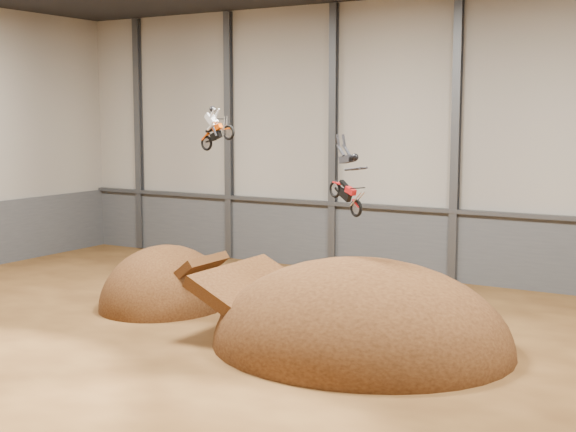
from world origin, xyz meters
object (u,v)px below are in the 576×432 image
object	(u,v)px
fmx_rider_b	(343,175)
takeoff_ramp	(166,306)
landing_ramp	(360,347)
fmx_rider_a	(219,123)

from	to	relation	value
fmx_rider_b	takeoff_ramp	bearing A→B (deg)	-159.69
landing_ramp	fmx_rider_b	bearing A→B (deg)	156.34
fmx_rider_a	fmx_rider_b	bearing A→B (deg)	6.13
takeoff_ramp	landing_ramp	size ratio (longest dim) A/B	0.56
landing_ramp	fmx_rider_b	distance (m)	6.18
takeoff_ramp	fmx_rider_b	size ratio (longest dim) A/B	2.33
landing_ramp	fmx_rider_a	distance (m)	10.24
takeoff_ramp	landing_ramp	distance (m)	10.01
takeoff_ramp	fmx_rider_a	distance (m)	8.63
takeoff_ramp	fmx_rider_b	xyz separation A→B (m)	(9.00, -0.90, 6.10)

